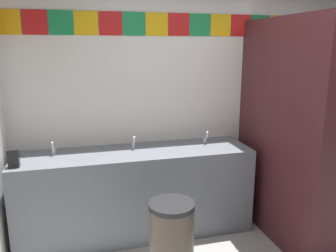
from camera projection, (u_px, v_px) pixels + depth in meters
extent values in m
cube|color=white|center=(197.00, 93.00, 3.73)|extent=(3.91, 0.08, 2.74)
cube|color=yellow|center=(8.00, 22.00, 3.07)|extent=(0.22, 0.01, 0.22)
cube|color=red|center=(35.00, 22.00, 3.13)|extent=(0.22, 0.01, 0.22)
cube|color=#1E8C4C|center=(61.00, 23.00, 3.18)|extent=(0.22, 0.01, 0.22)
cube|color=yellow|center=(86.00, 23.00, 3.24)|extent=(0.22, 0.01, 0.22)
cube|color=red|center=(110.00, 23.00, 3.30)|extent=(0.22, 0.01, 0.22)
cube|color=#1E8C4C|center=(134.00, 24.00, 3.35)|extent=(0.22, 0.01, 0.22)
cube|color=yellow|center=(157.00, 24.00, 3.41)|extent=(0.22, 0.01, 0.22)
cube|color=red|center=(179.00, 25.00, 3.47)|extent=(0.22, 0.01, 0.22)
cube|color=#1E8C4C|center=(200.00, 25.00, 3.52)|extent=(0.22, 0.01, 0.22)
cube|color=yellow|center=(221.00, 25.00, 3.58)|extent=(0.22, 0.01, 0.22)
cube|color=red|center=(241.00, 26.00, 3.64)|extent=(0.22, 0.01, 0.22)
cube|color=#1E8C4C|center=(260.00, 26.00, 3.69)|extent=(0.22, 0.01, 0.22)
cube|color=yellow|center=(279.00, 26.00, 3.75)|extent=(0.22, 0.01, 0.22)
cube|color=red|center=(297.00, 26.00, 3.81)|extent=(0.22, 0.01, 0.22)
cube|color=#1E8C4C|center=(315.00, 27.00, 3.86)|extent=(0.22, 0.01, 0.22)
cube|color=yellow|center=(332.00, 27.00, 3.92)|extent=(0.22, 0.01, 0.22)
cube|color=slate|center=(136.00, 192.00, 3.44)|extent=(2.30, 0.60, 0.87)
cube|color=slate|center=(131.00, 147.00, 3.62)|extent=(2.30, 0.03, 0.08)
cylinder|color=silver|center=(53.00, 164.00, 3.14)|extent=(0.34, 0.34, 0.10)
cylinder|color=silver|center=(136.00, 158.00, 3.33)|extent=(0.34, 0.34, 0.10)
cylinder|color=silver|center=(209.00, 152.00, 3.52)|extent=(0.34, 0.34, 0.10)
cylinder|color=silver|center=(54.00, 152.00, 3.25)|extent=(0.04, 0.04, 0.05)
cylinder|color=silver|center=(53.00, 146.00, 3.19)|extent=(0.02, 0.06, 0.09)
cylinder|color=silver|center=(133.00, 146.00, 3.44)|extent=(0.04, 0.04, 0.05)
cylinder|color=silver|center=(134.00, 140.00, 3.38)|extent=(0.02, 0.06, 0.09)
cylinder|color=silver|center=(205.00, 141.00, 3.63)|extent=(0.04, 0.04, 0.05)
cylinder|color=silver|center=(207.00, 135.00, 3.57)|extent=(0.02, 0.06, 0.09)
cube|color=black|center=(13.00, 158.00, 2.89)|extent=(0.09, 0.07, 0.16)
cylinder|color=black|center=(13.00, 167.00, 2.86)|extent=(0.02, 0.02, 0.03)
cube|color=#471E23|center=(274.00, 133.00, 3.25)|extent=(0.04, 1.37, 2.13)
cylinder|color=silver|center=(325.00, 140.00, 2.60)|extent=(0.02, 0.02, 0.10)
cylinder|color=white|center=(307.00, 201.00, 3.77)|extent=(0.38, 0.38, 0.40)
torus|color=white|center=(309.00, 183.00, 3.72)|extent=(0.39, 0.39, 0.05)
cube|color=white|center=(298.00, 163.00, 3.88)|extent=(0.34, 0.17, 0.34)
cylinder|color=brown|center=(172.00, 245.00, 2.73)|extent=(0.36, 0.36, 0.65)
cylinder|color=#262628|center=(172.00, 205.00, 2.65)|extent=(0.36, 0.36, 0.04)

